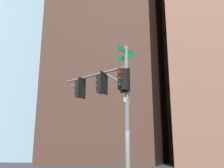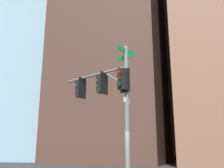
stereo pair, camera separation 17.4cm
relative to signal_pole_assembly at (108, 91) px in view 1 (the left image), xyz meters
name	(u,v)px [view 1 (the left image)]	position (x,y,z in m)	size (l,w,h in m)	color
signal_pole_assembly	(108,91)	(0.00, 0.00, 0.00)	(2.23, 4.40, 6.66)	slate
building_brick_midblock	(112,34)	(-34.28, -10.59, 20.40)	(21.14, 18.52, 49.87)	#4C3328
building_glass_tower	(57,32)	(-46.93, -30.47, 29.88)	(26.58, 22.63, 68.84)	#8CB2C6
building_brick_farside	(180,53)	(-54.97, 1.68, 22.92)	(22.93, 14.87, 54.91)	brown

